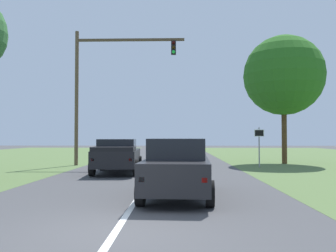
{
  "coord_description": "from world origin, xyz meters",
  "views": [
    {
      "loc": [
        1.23,
        -7.11,
        1.89
      ],
      "look_at": [
        0.63,
        15.77,
        2.58
      ],
      "focal_mm": 38.33,
      "sensor_mm": 36.0,
      "label": 1
    }
  ],
  "objects_px": {
    "keep_moving_sign": "(259,142)",
    "oak_tree_right": "(284,76)",
    "red_suv_near": "(178,166)",
    "pickup_truck_lead": "(117,155)",
    "traffic_light": "(102,78)"
  },
  "relations": [
    {
      "from": "traffic_light",
      "to": "keep_moving_sign",
      "type": "bearing_deg",
      "value": -7.51
    },
    {
      "from": "pickup_truck_lead",
      "to": "keep_moving_sign",
      "type": "distance_m",
      "value": 8.98
    },
    {
      "from": "pickup_truck_lead",
      "to": "oak_tree_right",
      "type": "relative_size",
      "value": 0.56
    },
    {
      "from": "red_suv_near",
      "to": "traffic_light",
      "type": "relative_size",
      "value": 0.56
    },
    {
      "from": "red_suv_near",
      "to": "oak_tree_right",
      "type": "height_order",
      "value": "oak_tree_right"
    },
    {
      "from": "keep_moving_sign",
      "to": "oak_tree_right",
      "type": "height_order",
      "value": "oak_tree_right"
    },
    {
      "from": "keep_moving_sign",
      "to": "oak_tree_right",
      "type": "xyz_separation_m",
      "value": [
        2.49,
        3.22,
        4.65
      ]
    },
    {
      "from": "keep_moving_sign",
      "to": "red_suv_near",
      "type": "bearing_deg",
      "value": -114.75
    },
    {
      "from": "red_suv_near",
      "to": "keep_moving_sign",
      "type": "xyz_separation_m",
      "value": [
        5.03,
        10.9,
        0.61
      ]
    },
    {
      "from": "red_suv_near",
      "to": "keep_moving_sign",
      "type": "bearing_deg",
      "value": 65.25
    },
    {
      "from": "red_suv_near",
      "to": "oak_tree_right",
      "type": "bearing_deg",
      "value": 61.97
    },
    {
      "from": "pickup_truck_lead",
      "to": "traffic_light",
      "type": "relative_size",
      "value": 0.56
    },
    {
      "from": "pickup_truck_lead",
      "to": "oak_tree_right",
      "type": "distance_m",
      "value": 13.76
    },
    {
      "from": "pickup_truck_lead",
      "to": "traffic_light",
      "type": "distance_m",
      "value": 7.24
    },
    {
      "from": "traffic_light",
      "to": "oak_tree_right",
      "type": "distance_m",
      "value": 12.68
    }
  ]
}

